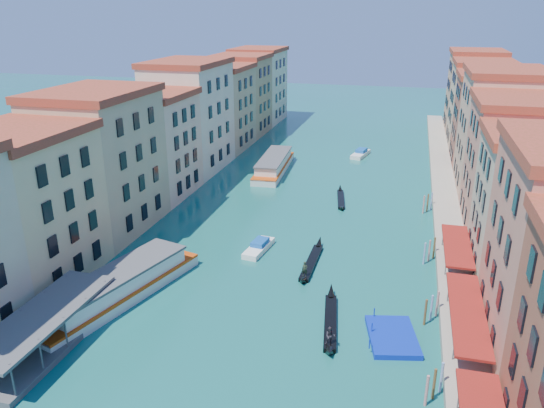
{
  "coord_description": "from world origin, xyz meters",
  "views": [
    {
      "loc": [
        15.31,
        -23.42,
        30.15
      ],
      "look_at": [
        -1.81,
        41.63,
        5.16
      ],
      "focal_mm": 35.0,
      "sensor_mm": 36.0,
      "label": 1
    }
  ],
  "objects": [
    {
      "name": "left_bank_palazzos",
      "position": [
        -26.0,
        64.68,
        9.71
      ],
      "size": [
        12.8,
        128.4,
        21.0
      ],
      "color": "#CEB58E",
      "rests_on": "ground"
    },
    {
      "name": "right_bank_palazzos",
      "position": [
        30.0,
        65.0,
        9.75
      ],
      "size": [
        12.8,
        128.4,
        21.0
      ],
      "color": "brown",
      "rests_on": "ground"
    },
    {
      "name": "quay",
      "position": [
        22.0,
        65.0,
        0.5
      ],
      "size": [
        4.0,
        140.0,
        1.0
      ],
      "primitive_type": "cube",
      "color": "#9E9680",
      "rests_on": "ground"
    },
    {
      "name": "restaurant_awnings",
      "position": [
        22.19,
        23.0,
        2.99
      ],
      "size": [
        3.2,
        44.55,
        3.12
      ],
      "color": "maroon",
      "rests_on": "ground"
    },
    {
      "name": "vaporetto_stop",
      "position": [
        -16.0,
        12.0,
        1.44
      ],
      "size": [
        5.4,
        16.4,
        3.65
      ],
      "color": "#4F4F51",
      "rests_on": "ground"
    },
    {
      "name": "mooring_poles_right",
      "position": [
        19.1,
        28.8,
        1.3
      ],
      "size": [
        1.44,
        54.24,
        3.2
      ],
      "color": "#533B1C",
      "rests_on": "ground"
    },
    {
      "name": "mooring_poles_left",
      "position": [
        -18.5,
        12.0,
        1.3
      ],
      "size": [
        0.24,
        8.24,
        3.2
      ],
      "color": "#533B1C",
      "rests_on": "ground"
    },
    {
      "name": "vaporetto_near",
      "position": [
        -14.0,
        21.79,
        1.47
      ],
      "size": [
        10.52,
        22.5,
        3.27
      ],
      "rotation": [
        0.0,
        0.0,
        -0.26
      ],
      "color": "silver",
      "rests_on": "ground"
    },
    {
      "name": "vaporetto_far",
      "position": [
        -9.73,
        73.21,
        1.37
      ],
      "size": [
        5.9,
        20.74,
        3.05
      ],
      "rotation": [
        0.0,
        0.0,
        0.06
      ],
      "color": "silver",
      "rests_on": "ground"
    },
    {
      "name": "gondola_fore",
      "position": [
        4.94,
        35.34,
        0.43
      ],
      "size": [
        1.28,
        12.82,
        2.56
      ],
      "rotation": [
        0.0,
        0.0,
        -0.01
      ],
      "color": "black",
      "rests_on": "ground"
    },
    {
      "name": "gondola_right",
      "position": [
        9.33,
        22.46,
        0.5
      ],
      "size": [
        2.79,
        12.99,
        2.59
      ],
      "rotation": [
        0.0,
        0.0,
        0.14
      ],
      "color": "black",
      "rests_on": "ground"
    },
    {
      "name": "gondola_far",
      "position": [
        5.27,
        59.75,
        0.33
      ],
      "size": [
        2.67,
        11.36,
        1.61
      ],
      "rotation": [
        0.0,
        0.0,
        0.16
      ],
      "color": "black",
      "rests_on": "ground"
    },
    {
      "name": "motorboat_mid",
      "position": [
        -2.52,
        37.57,
        0.52
      ],
      "size": [
        2.83,
        6.67,
        1.34
      ],
      "rotation": [
        0.0,
        0.0,
        -0.13
      ],
      "color": "white",
      "rests_on": "ground"
    },
    {
      "name": "motorboat_far",
      "position": [
        5.6,
        88.86,
        0.58
      ],
      "size": [
        3.76,
        7.52,
        1.49
      ],
      "rotation": [
        0.0,
        0.0,
        -0.22
      ],
      "color": "silver",
      "rests_on": "ground"
    },
    {
      "name": "blue_dock",
      "position": [
        15.5,
        21.63,
        0.28
      ],
      "size": [
        5.8,
        7.47,
        0.55
      ],
      "rotation": [
        0.0,
        0.0,
        0.22
      ],
      "color": "#0927B3",
      "rests_on": "ground"
    }
  ]
}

